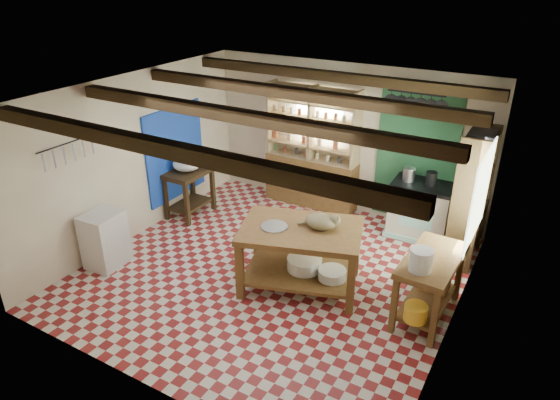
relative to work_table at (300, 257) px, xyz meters
The scene contains 30 objects.
floor 0.68m from the work_table, behind, with size 5.00×5.00×0.02m, color maroon.
ceiling 2.21m from the work_table, behind, with size 5.00×5.00×0.02m, color #46454A.
wall_back 2.75m from the work_table, 100.95° to the left, with size 5.00×0.04×2.60m, color beige.
wall_front 2.62m from the work_table, 101.54° to the right, with size 5.00×0.04×2.60m, color beige.
wall_left 3.12m from the work_table, behind, with size 0.04×5.00×2.60m, color beige.
wall_right 2.18m from the work_table, ahead, with size 0.04×5.00×2.60m, color beige.
ceiling_beams 2.09m from the work_table, behind, with size 5.00×3.80×0.15m, color #362512.
blue_wall_patch 3.19m from the work_table, 161.93° to the left, with size 0.04×1.40×1.60m, color #173FB1.
green_wall_patch 2.77m from the work_table, 73.47° to the left, with size 1.30×0.04×2.30m, color #205130.
window_back 3.01m from the work_table, 111.36° to the left, with size 0.90×0.02×0.80m, color beige.
window_right 2.45m from the work_table, 28.30° to the left, with size 0.02×1.30×1.20m, color beige.
utensil_rail 3.42m from the work_table, 158.92° to the right, with size 0.06×0.90×0.28m, color black.
pot_rack 2.84m from the work_table, 70.42° to the left, with size 0.86×0.12×0.36m, color black.
shelving_unit 2.68m from the work_table, 113.76° to the left, with size 1.70×0.34×2.20m, color tan.
tall_rack 2.64m from the work_table, 46.33° to the left, with size 0.40×0.86×2.00m, color #362512.
work_table is the anchor object (origin of this frame).
stove 2.44m from the work_table, 65.49° to the left, with size 0.94×0.63×0.92m, color beige.
prep_table 2.85m from the work_table, 160.84° to the left, with size 0.57×0.83×0.84m, color #362512.
white_cabinet 2.88m from the work_table, 160.53° to the right, with size 0.46×0.56×0.84m, color silver.
right_counter 1.70m from the work_table, ahead, with size 0.59×1.19×0.85m, color brown.
cat 0.60m from the work_table, 29.25° to the left, with size 0.42×0.32×0.19m, color olive.
steel_tray 0.58m from the work_table, 153.93° to the right, with size 0.36×0.36×0.02m, color #9A9AA1.
basin_large 0.15m from the work_table, 62.94° to the left, with size 0.48×0.48×0.17m, color silver.
basin_small 0.48m from the work_table, ahead, with size 0.38×0.38×0.13m, color silver.
kettle_left 2.41m from the work_table, 70.98° to the left, with size 0.19×0.19×0.22m, color #9A9AA1.
kettle_right 2.55m from the work_table, 63.43° to the left, with size 0.17×0.17×0.21m, color black.
enamel_bowl 2.90m from the work_table, 160.84° to the left, with size 0.49×0.49×0.25m, color silver.
white_bucket 1.71m from the work_table, ahead, with size 0.27×0.27×0.27m, color silver.
wicker_basket 1.78m from the work_table, 17.08° to the left, with size 0.36×0.29×0.25m, color #A17541.
yellow_tub 1.68m from the work_table, ahead, with size 0.28×0.28×0.20m, color yellow.
Camera 1 is at (3.15, -5.20, 4.07)m, focal length 32.00 mm.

